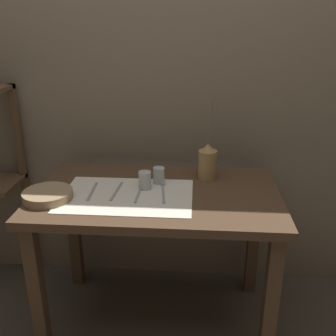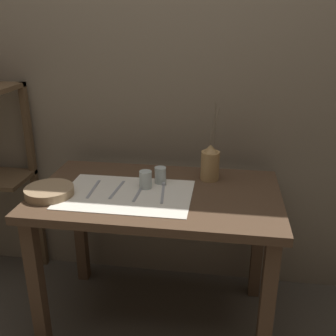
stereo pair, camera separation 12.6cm
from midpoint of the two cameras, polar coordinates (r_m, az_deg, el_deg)
name	(u,v)px [view 2 (the right image)]	position (r m, az deg, el deg)	size (l,w,h in m)	color
ground_plane	(158,318)	(2.26, 0.31, -20.92)	(12.00, 12.00, 0.00)	#473F35
stone_wall_back	(171,79)	(2.15, 2.14, 12.74)	(7.00, 0.06, 2.40)	#7A6B56
wooden_table	(157,212)	(1.89, 0.34, -6.50)	(1.15, 0.68, 0.75)	#4C3523
linen_cloth	(127,194)	(1.81, -4.04, -3.84)	(0.60, 0.40, 0.00)	silver
pitcher_with_flowers	(210,163)	(1.96, 7.97, 0.64)	(0.09, 0.09, 0.39)	#A87F4C
wooden_bowl	(49,191)	(1.86, -15.00, -3.33)	(0.22, 0.22, 0.04)	#9E7F5B
glass_tumbler_near	(146,180)	(1.86, -1.34, -1.71)	(0.06, 0.06, 0.08)	#B7C1BC
glass_tumbler_far	(160,175)	(1.91, 0.69, -1.06)	(0.06, 0.06, 0.08)	#B7C1BC
fork_inner	(93,189)	(1.88, -8.89, -3.03)	(0.02, 0.20, 0.00)	#939399
fork_outer	(117,190)	(1.86, -5.48, -3.16)	(0.03, 0.20, 0.00)	#939399
knife_center	(139,192)	(1.82, -2.28, -3.54)	(0.02, 0.20, 0.00)	#939399
spoon_outer	(163,188)	(1.86, 1.26, -2.94)	(0.04, 0.21, 0.02)	#939399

